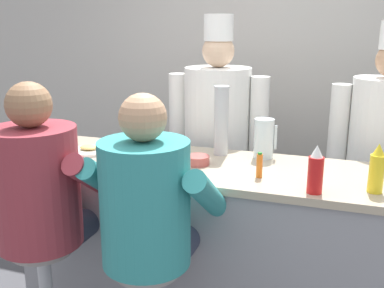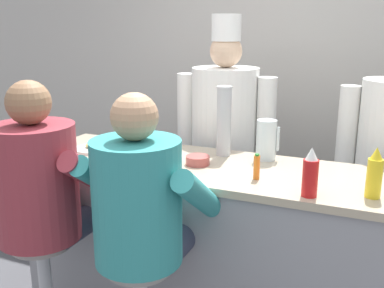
{
  "view_description": "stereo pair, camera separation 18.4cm",
  "coord_description": "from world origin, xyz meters",
  "px_view_note": "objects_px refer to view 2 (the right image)",
  "views": [
    {
      "loc": [
        0.66,
        -1.97,
        1.76
      ],
      "look_at": [
        -0.13,
        0.31,
        1.12
      ],
      "focal_mm": 42.0,
      "sensor_mm": 36.0,
      "label": 1
    },
    {
      "loc": [
        0.83,
        -1.9,
        1.76
      ],
      "look_at": [
        -0.13,
        0.31,
        1.12
      ],
      "focal_mm": 42.0,
      "sensor_mm": 36.0,
      "label": 2
    }
  ],
  "objects_px": {
    "cook_in_whites_near": "(224,136)",
    "hot_sauce_bottle_orange": "(257,167)",
    "coffee_mug_blue": "(56,147)",
    "diner_seated_maroon": "(42,188)",
    "mustard_bottle_yellow": "(375,174)",
    "cup_stack_steel": "(224,121)",
    "breakfast_plate": "(94,148)",
    "cereal_bowl": "(198,160)",
    "water_pitcher_clear": "(266,140)",
    "ketchup_bottle_red": "(310,174)",
    "diner_seated_teal": "(141,208)"
  },
  "relations": [
    {
      "from": "diner_seated_teal",
      "to": "cereal_bowl",
      "type": "bearing_deg",
      "value": 83.34
    },
    {
      "from": "breakfast_plate",
      "to": "coffee_mug_blue",
      "type": "bearing_deg",
      "value": -139.17
    },
    {
      "from": "breakfast_plate",
      "to": "cereal_bowl",
      "type": "bearing_deg",
      "value": -1.02
    },
    {
      "from": "water_pitcher_clear",
      "to": "cook_in_whites_near",
      "type": "bearing_deg",
      "value": 133.6
    },
    {
      "from": "hot_sauce_bottle_orange",
      "to": "cook_in_whites_near",
      "type": "relative_size",
      "value": 0.07
    },
    {
      "from": "coffee_mug_blue",
      "to": "diner_seated_maroon",
      "type": "xyz_separation_m",
      "value": [
        0.23,
        -0.4,
        -0.1
      ]
    },
    {
      "from": "diner_seated_maroon",
      "to": "cook_in_whites_near",
      "type": "xyz_separation_m",
      "value": [
        0.57,
        1.21,
        0.06
      ]
    },
    {
      "from": "hot_sauce_bottle_orange",
      "to": "water_pitcher_clear",
      "type": "relative_size",
      "value": 0.57
    },
    {
      "from": "cereal_bowl",
      "to": "coffee_mug_blue",
      "type": "relative_size",
      "value": 0.98
    },
    {
      "from": "diner_seated_teal",
      "to": "breakfast_plate",
      "type": "bearing_deg",
      "value": 140.08
    },
    {
      "from": "mustard_bottle_yellow",
      "to": "cereal_bowl",
      "type": "bearing_deg",
      "value": 171.32
    },
    {
      "from": "cook_in_whites_near",
      "to": "breakfast_plate",
      "type": "bearing_deg",
      "value": -133.3
    },
    {
      "from": "hot_sauce_bottle_orange",
      "to": "breakfast_plate",
      "type": "height_order",
      "value": "hot_sauce_bottle_orange"
    },
    {
      "from": "cup_stack_steel",
      "to": "water_pitcher_clear",
      "type": "bearing_deg",
      "value": 4.03
    },
    {
      "from": "ketchup_bottle_red",
      "to": "diner_seated_teal",
      "type": "bearing_deg",
      "value": -157.95
    },
    {
      "from": "hot_sauce_bottle_orange",
      "to": "cereal_bowl",
      "type": "height_order",
      "value": "hot_sauce_bottle_orange"
    },
    {
      "from": "water_pitcher_clear",
      "to": "cup_stack_steel",
      "type": "relative_size",
      "value": 0.56
    },
    {
      "from": "hot_sauce_bottle_orange",
      "to": "diner_seated_maroon",
      "type": "xyz_separation_m",
      "value": [
        -1.02,
        -0.42,
        -0.12
      ]
    },
    {
      "from": "cereal_bowl",
      "to": "diner_seated_maroon",
      "type": "relative_size",
      "value": 0.09
    },
    {
      "from": "breakfast_plate",
      "to": "diner_seated_teal",
      "type": "height_order",
      "value": "diner_seated_teal"
    },
    {
      "from": "breakfast_plate",
      "to": "diner_seated_teal",
      "type": "distance_m",
      "value": 0.85
    },
    {
      "from": "water_pitcher_clear",
      "to": "cup_stack_steel",
      "type": "distance_m",
      "value": 0.27
    },
    {
      "from": "coffee_mug_blue",
      "to": "cook_in_whites_near",
      "type": "height_order",
      "value": "cook_in_whites_near"
    },
    {
      "from": "water_pitcher_clear",
      "to": "cup_stack_steel",
      "type": "height_order",
      "value": "cup_stack_steel"
    },
    {
      "from": "breakfast_plate",
      "to": "water_pitcher_clear",
      "type": "bearing_deg",
      "value": 13.21
    },
    {
      "from": "breakfast_plate",
      "to": "ketchup_bottle_red",
      "type": "bearing_deg",
      "value": -10.52
    },
    {
      "from": "mustard_bottle_yellow",
      "to": "breakfast_plate",
      "type": "distance_m",
      "value": 1.65
    },
    {
      "from": "cereal_bowl",
      "to": "coffee_mug_blue",
      "type": "xyz_separation_m",
      "value": [
        -0.88,
        -0.13,
        0.02
      ]
    },
    {
      "from": "diner_seated_maroon",
      "to": "water_pitcher_clear",
      "type": "bearing_deg",
      "value": 38.82
    },
    {
      "from": "water_pitcher_clear",
      "to": "breakfast_plate",
      "type": "relative_size",
      "value": 0.98
    },
    {
      "from": "breakfast_plate",
      "to": "cook_in_whites_near",
      "type": "height_order",
      "value": "cook_in_whites_near"
    },
    {
      "from": "hot_sauce_bottle_orange",
      "to": "mustard_bottle_yellow",
      "type": "bearing_deg",
      "value": -3.41
    },
    {
      "from": "hot_sauce_bottle_orange",
      "to": "breakfast_plate",
      "type": "bearing_deg",
      "value": 173.64
    },
    {
      "from": "cereal_bowl",
      "to": "diner_seated_teal",
      "type": "distance_m",
      "value": 0.54
    },
    {
      "from": "cook_in_whites_near",
      "to": "hot_sauce_bottle_orange",
      "type": "bearing_deg",
      "value": -60.3
    },
    {
      "from": "coffee_mug_blue",
      "to": "diner_seated_maroon",
      "type": "bearing_deg",
      "value": -59.78
    },
    {
      "from": "mustard_bottle_yellow",
      "to": "coffee_mug_blue",
      "type": "bearing_deg",
      "value": 179.8
    },
    {
      "from": "hot_sauce_bottle_orange",
      "to": "coffee_mug_blue",
      "type": "relative_size",
      "value": 0.98
    },
    {
      "from": "breakfast_plate",
      "to": "hot_sauce_bottle_orange",
      "type": "bearing_deg",
      "value": -6.36
    },
    {
      "from": "mustard_bottle_yellow",
      "to": "cup_stack_steel",
      "type": "relative_size",
      "value": 0.57
    },
    {
      "from": "ketchup_bottle_red",
      "to": "cereal_bowl",
      "type": "height_order",
      "value": "ketchup_bottle_red"
    },
    {
      "from": "hot_sauce_bottle_orange",
      "to": "cook_in_whites_near",
      "type": "xyz_separation_m",
      "value": [
        -0.45,
        0.79,
        -0.06
      ]
    },
    {
      "from": "ketchup_bottle_red",
      "to": "cook_in_whites_near",
      "type": "height_order",
      "value": "cook_in_whites_near"
    },
    {
      "from": "water_pitcher_clear",
      "to": "coffee_mug_blue",
      "type": "bearing_deg",
      "value": -162.07
    },
    {
      "from": "water_pitcher_clear",
      "to": "diner_seated_teal",
      "type": "bearing_deg",
      "value": -116.15
    },
    {
      "from": "hot_sauce_bottle_orange",
      "to": "water_pitcher_clear",
      "type": "height_order",
      "value": "water_pitcher_clear"
    },
    {
      "from": "cereal_bowl",
      "to": "cup_stack_steel",
      "type": "height_order",
      "value": "cup_stack_steel"
    },
    {
      "from": "cup_stack_steel",
      "to": "ketchup_bottle_red",
      "type": "bearing_deg",
      "value": -39.26
    },
    {
      "from": "coffee_mug_blue",
      "to": "diner_seated_maroon",
      "type": "distance_m",
      "value": 0.47
    },
    {
      "from": "ketchup_bottle_red",
      "to": "mustard_bottle_yellow",
      "type": "height_order",
      "value": "mustard_bottle_yellow"
    }
  ]
}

